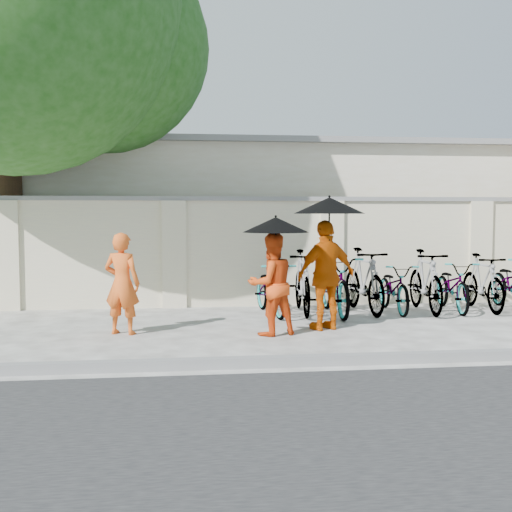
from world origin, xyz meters
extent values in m
plane|color=silver|center=(0.00, 0.00, 0.00)|extent=(80.00, 80.00, 0.00)
cube|color=slate|center=(0.00, -1.70, 0.06)|extent=(40.00, 0.16, 0.12)
cube|color=beige|center=(1.00, 3.20, 1.00)|extent=(20.00, 0.30, 2.00)
cube|color=silver|center=(2.00, 7.00, 1.60)|extent=(14.00, 6.00, 3.20)
cylinder|color=#563220|center=(-4.20, 3.90, 2.20)|extent=(0.60, 0.60, 4.40)
sphere|color=#37662C|center=(-3.70, 2.50, 5.30)|extent=(5.80, 5.80, 5.80)
sphere|color=#37662C|center=(-2.30, 3.60, 4.90)|extent=(4.00, 4.00, 4.00)
imported|color=#E5591B|center=(-1.75, 0.54, 0.75)|extent=(0.64, 0.53, 1.50)
imported|color=#DC4410|center=(0.41, 0.20, 0.74)|extent=(0.87, 0.77, 1.49)
cylinder|color=black|center=(0.46, 0.12, 1.23)|extent=(0.02, 0.02, 0.77)
cone|color=black|center=(0.46, 0.12, 1.61)|extent=(0.95, 0.95, 0.22)
imported|color=#C85106|center=(1.30, 0.52, 0.84)|extent=(1.06, 0.72, 1.67)
cylinder|color=black|center=(1.32, 0.44, 1.42)|extent=(0.02, 0.02, 0.94)
cone|color=black|center=(1.32, 0.44, 1.89)|extent=(1.07, 1.07, 0.25)
imported|color=gray|center=(0.68, 2.03, 0.45)|extent=(0.82, 1.79, 0.91)
imported|color=gray|center=(1.23, 2.04, 0.56)|extent=(0.66, 1.90, 1.12)
imported|color=gray|center=(1.79, 1.88, 0.52)|extent=(0.71, 1.98, 1.03)
imported|color=gray|center=(2.34, 2.02, 0.58)|extent=(0.67, 1.95, 1.15)
imported|color=gray|center=(2.89, 2.00, 0.44)|extent=(0.64, 1.68, 0.87)
imported|color=gray|center=(3.44, 1.95, 0.56)|extent=(0.66, 1.89, 1.12)
imported|color=gray|center=(4.00, 2.03, 0.45)|extent=(0.78, 1.78, 0.91)
imported|color=gray|center=(4.55, 2.00, 0.52)|extent=(0.53, 1.73, 1.03)
camera|label=1|loc=(-0.96, -8.95, 1.80)|focal=45.00mm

